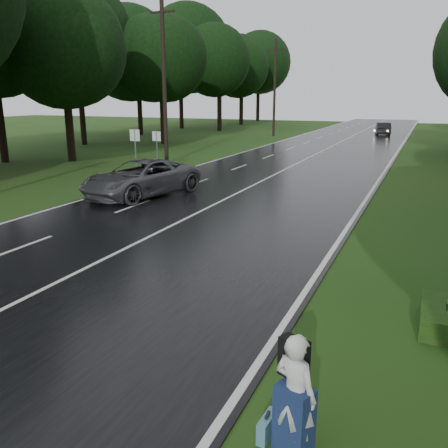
# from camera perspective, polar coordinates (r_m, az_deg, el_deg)

# --- Properties ---
(ground) EXTENTS (160.00, 160.00, 0.00)m
(ground) POSITION_cam_1_polar(r_m,az_deg,el_deg) (12.22, -20.58, -7.32)
(ground) COLOR #234313
(ground) RESTS_ON ground
(road) EXTENTS (12.00, 140.00, 0.04)m
(road) POSITION_cam_1_polar(r_m,az_deg,el_deg) (29.44, 7.33, 6.51)
(road) COLOR black
(road) RESTS_ON ground
(lane_center) EXTENTS (0.12, 140.00, 0.01)m
(lane_center) POSITION_cam_1_polar(r_m,az_deg,el_deg) (29.44, 7.33, 6.56)
(lane_center) COLOR silver
(lane_center) RESTS_ON road
(grey_car) EXTENTS (4.03, 6.37, 1.64)m
(grey_car) POSITION_cam_1_polar(r_m,az_deg,el_deg) (21.87, -10.11, 5.56)
(grey_car) COLOR #46484B
(grey_car) RESTS_ON road
(far_car) EXTENTS (2.20, 4.56, 1.44)m
(far_car) POSITION_cam_1_polar(r_m,az_deg,el_deg) (59.21, 18.88, 10.98)
(far_car) COLOR black
(far_car) RESTS_ON road
(hitchhiker) EXTENTS (0.73, 0.70, 1.70)m
(hitchhiker) POSITION_cam_1_polar(r_m,az_deg,el_deg) (6.43, 8.65, -20.28)
(hitchhiker) COLOR silver
(hitchhiker) RESTS_ON ground
(suitcase) EXTENTS (0.17, 0.46, 0.32)m
(suitcase) POSITION_cam_1_polar(r_m,az_deg,el_deg) (6.95, 5.31, -23.47)
(suitcase) COLOR teal
(suitcase) RESTS_ON ground
(utility_pole_mid) EXTENTS (1.80, 0.28, 10.79)m
(utility_pole_mid) POSITION_cam_1_polar(r_m,az_deg,el_deg) (32.97, -7.01, 7.44)
(utility_pole_mid) COLOR black
(utility_pole_mid) RESTS_ON ground
(utility_pole_far) EXTENTS (1.80, 0.28, 10.54)m
(utility_pole_far) POSITION_cam_1_polar(r_m,az_deg,el_deg) (55.17, 6.05, 10.65)
(utility_pole_far) COLOR black
(utility_pole_far) RESTS_ON ground
(road_sign_a) EXTENTS (0.64, 0.10, 2.68)m
(road_sign_a) POSITION_cam_1_polar(r_m,az_deg,el_deg) (27.57, -10.62, 5.73)
(road_sign_a) COLOR white
(road_sign_a) RESTS_ON ground
(road_sign_b) EXTENTS (0.58, 0.10, 2.42)m
(road_sign_b) POSITION_cam_1_polar(r_m,az_deg,el_deg) (29.49, -8.10, 6.46)
(road_sign_b) COLOR white
(road_sign_b) RESTS_ON ground
(tree_left_d) EXTENTS (8.83, 8.83, 13.80)m
(tree_left_d) POSITION_cam_1_polar(r_m,az_deg,el_deg) (35.29, -18.05, 7.32)
(tree_left_d) COLOR black
(tree_left_d) RESTS_ON ground
(tree_left_e) EXTENTS (9.26, 9.26, 14.48)m
(tree_left_e) POSITION_cam_1_polar(r_m,az_deg,el_deg) (46.26, -7.34, 9.70)
(tree_left_e) COLOR black
(tree_left_e) RESTS_ON ground
(tree_left_f) EXTENTS (10.39, 10.39, 16.24)m
(tree_left_f) POSITION_cam_1_polar(r_m,az_deg,el_deg) (63.36, -0.56, 11.34)
(tree_left_f) COLOR black
(tree_left_f) RESTS_ON ground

